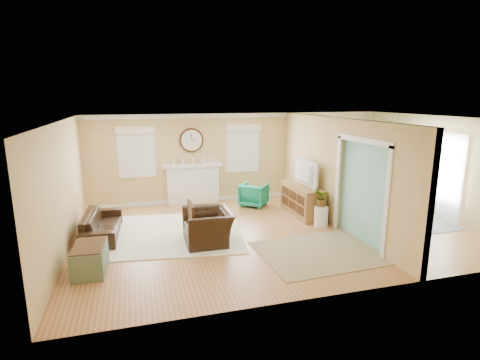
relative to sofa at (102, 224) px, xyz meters
name	(u,v)px	position (x,y,z in m)	size (l,w,h in m)	color
floor	(276,230)	(3.90, -0.73, -0.27)	(9.00, 9.00, 0.00)	#976039
wall_back	(241,157)	(3.90, 2.27, 1.03)	(9.00, 0.02, 2.60)	tan
wall_front	(350,216)	(3.90, -3.73, 1.03)	(9.00, 0.02, 2.60)	tan
wall_left	(62,189)	(-0.60, -0.73, 1.03)	(0.02, 6.00, 2.60)	tan
wall_right	(439,167)	(8.40, -0.73, 1.03)	(0.02, 6.00, 2.60)	tan
ceiling	(279,119)	(3.90, -0.73, 2.33)	(9.00, 6.00, 0.02)	white
partition	(331,168)	(5.41, -0.45, 1.08)	(0.17, 6.00, 2.60)	tan
fireplace	(193,183)	(2.40, 2.15, 0.32)	(1.70, 0.30, 1.17)	white
wall_clock	(191,140)	(2.40, 2.23, 1.58)	(0.70, 0.07, 0.70)	#43230E
window_left	(136,149)	(0.85, 2.22, 1.38)	(1.05, 0.13, 1.42)	white
window_right	(243,145)	(3.95, 2.22, 1.38)	(1.05, 0.13, 1.42)	white
french_doors	(437,174)	(8.35, -0.73, 0.83)	(0.06, 1.70, 2.20)	white
pendant	(393,133)	(6.90, -0.73, 1.93)	(0.30, 0.30, 0.55)	gold
rug_cream	(169,233)	(1.45, -0.25, -0.27)	(3.27, 2.83, 0.02)	#F4ECCE
rug_jute	(319,252)	(4.26, -2.17, -0.27)	(2.36, 1.93, 0.01)	#968461
rug_grey	(378,214)	(6.97, -0.34, -0.27)	(2.58, 3.23, 0.01)	slate
sofa	(102,224)	(0.00, 0.00, 0.00)	(1.88, 0.74, 0.55)	black
eames_chair	(208,227)	(2.21, -1.02, 0.08)	(1.09, 0.96, 0.71)	black
green_chair	(254,195)	(4.03, 1.37, 0.05)	(0.70, 0.72, 0.65)	#0F7A55
trunk	(90,259)	(-0.07, -1.83, -0.02)	(0.58, 0.91, 0.51)	slate
credenza	(302,200)	(5.00, 0.25, 0.13)	(0.56, 1.64, 0.80)	olive
tv	(302,173)	(4.99, 0.25, 0.86)	(1.16, 0.15, 0.67)	black
garden_stool	(321,216)	(5.05, -0.73, -0.03)	(0.33, 0.33, 0.49)	white
potted_plant	(322,197)	(5.05, -0.73, 0.44)	(0.41, 0.36, 0.46)	#337F33
dining_table	(379,204)	(6.97, -0.34, 0.02)	(1.67, 0.93, 0.59)	#43230E
dining_chair_n	(359,187)	(7.06, 0.78, 0.23)	(0.45, 0.45, 0.86)	slate
dining_chair_s	(413,206)	(7.04, -1.46, 0.29)	(0.52, 0.52, 0.96)	slate
dining_chair_w	(359,195)	(6.40, -0.26, 0.28)	(0.52, 0.52, 0.94)	white
dining_chair_e	(402,192)	(7.65, -0.34, 0.30)	(0.53, 0.53, 0.97)	slate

